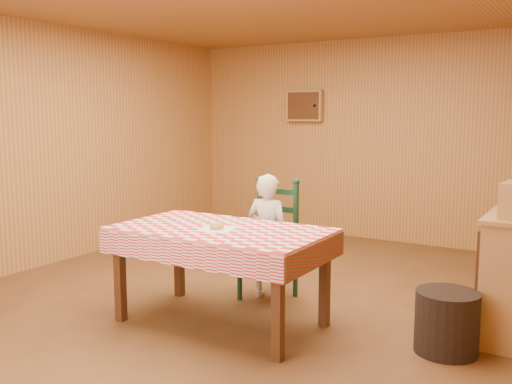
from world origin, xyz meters
TOP-DOWN VIEW (x-y plane):
  - ground at (0.00, 0.00)m, footprint 6.00×6.00m
  - cabin_walls at (-0.00, 0.53)m, footprint 5.10×6.05m
  - dining_table at (0.14, -0.56)m, footprint 1.66×0.96m
  - ladder_chair at (0.14, 0.23)m, footprint 0.44×0.40m
  - seated_child at (0.14, 0.17)m, footprint 0.41×0.27m
  - napkin at (0.14, -0.61)m, footprint 0.32×0.32m
  - donut at (0.14, -0.61)m, footprint 0.11×0.11m
  - storage_bin at (1.79, -0.20)m, footprint 0.50×0.50m

SIDE VIEW (x-z plane):
  - ground at x=0.00m, z-range 0.00..0.00m
  - storage_bin at x=1.79m, z-range 0.00..0.43m
  - ladder_chair at x=0.14m, z-range -0.04..1.04m
  - seated_child at x=0.14m, z-range 0.00..1.12m
  - dining_table at x=0.14m, z-range 0.30..1.07m
  - napkin at x=0.14m, z-range 0.77..0.77m
  - donut at x=0.14m, z-range 0.77..0.81m
  - cabin_walls at x=0.00m, z-range 0.50..3.15m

